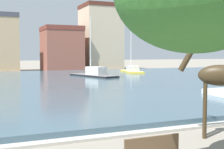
{
  "coord_description": "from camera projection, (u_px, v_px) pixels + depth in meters",
  "views": [
    {
      "loc": [
        -4.29,
        -4.62,
        3.33
      ],
      "look_at": [
        2.1,
        10.76,
        2.2
      ],
      "focal_mm": 49.35,
      "sensor_mm": 36.0,
      "label": 1
    }
  ],
  "objects": [
    {
      "name": "harbor_water",
      "position": [
        29.0,
        84.0,
        32.28
      ],
      "size": [
        90.1,
        43.27,
        0.36
      ],
      "primitive_type": "cube",
      "color": "#3D5666",
      "rests_on": "ground"
    },
    {
      "name": "quay_edge_coping",
      "position": [
        104.0,
        137.0,
        12.12
      ],
      "size": [
        90.1,
        0.5,
        0.12
      ],
      "primitive_type": "cube",
      "color": "#ADA89E",
      "rests_on": "ground"
    },
    {
      "name": "giraffe_statue",
      "position": [
        216.0,
        78.0,
        12.03
      ],
      "size": [
        2.33,
        1.98,
        4.7
      ],
      "color": "#382B19",
      "rests_on": "ground"
    },
    {
      "name": "sailboat_black",
      "position": [
        91.0,
        75.0,
        40.44
      ],
      "size": [
        4.75,
        9.14,
        8.13
      ],
      "color": "black",
      "rests_on": "ground"
    },
    {
      "name": "sailboat_yellow",
      "position": [
        131.0,
        71.0,
        49.66
      ],
      "size": [
        3.51,
        8.39,
        7.8
      ],
      "color": "gold",
      "rests_on": "ground"
    },
    {
      "name": "townhouse_tall_gabled",
      "position": [
        1.0,
        43.0,
        56.04
      ],
      "size": [
        5.9,
        7.42,
        10.53
      ],
      "color": "tan",
      "rests_on": "ground"
    },
    {
      "name": "townhouse_narrow_midrow",
      "position": [
        62.0,
        49.0,
        58.83
      ],
      "size": [
        7.13,
        7.79,
        8.46
      ],
      "color": "#8E5142",
      "rests_on": "ground"
    },
    {
      "name": "townhouse_end_terrace",
      "position": [
        100.0,
        37.0,
        63.26
      ],
      "size": [
        7.49,
        7.78,
        13.36
      ],
      "color": "#C6B293",
      "rests_on": "ground"
    }
  ]
}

